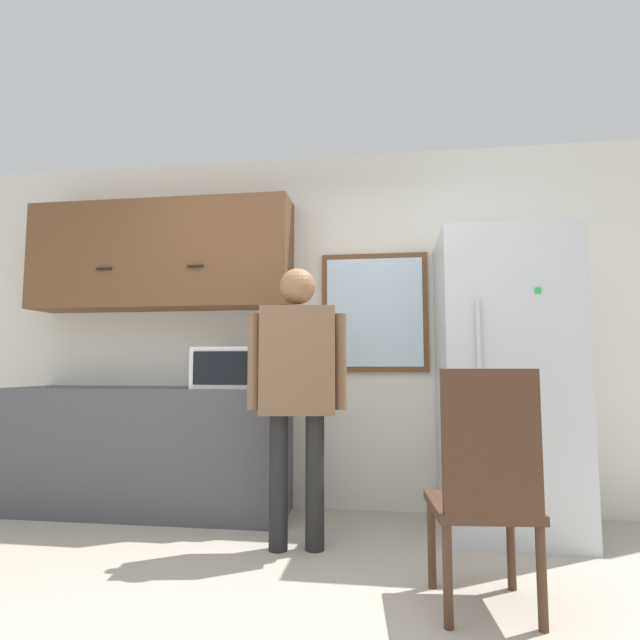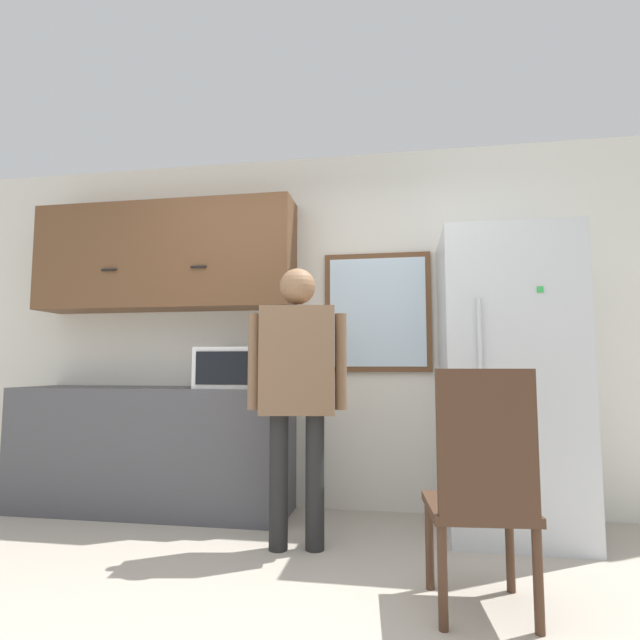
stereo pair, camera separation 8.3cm
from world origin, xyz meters
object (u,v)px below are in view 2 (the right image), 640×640
at_px(refrigerator, 508,381).
at_px(person, 297,375).
at_px(microwave, 239,368).
at_px(chair, 482,484).

bearing_deg(refrigerator, person, -159.73).
distance_m(microwave, person, 0.73).
bearing_deg(person, refrigerator, 11.06).
bearing_deg(chair, person, -39.86).
bearing_deg(microwave, chair, -38.27).
height_order(microwave, person, person).
xyz_separation_m(person, chair, (0.94, -0.66, -0.45)).
bearing_deg(refrigerator, chair, -106.97).
bearing_deg(refrigerator, microwave, 179.11).
height_order(microwave, refrigerator, refrigerator).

